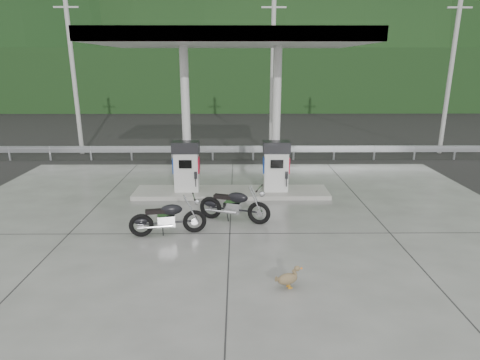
{
  "coord_description": "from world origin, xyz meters",
  "views": [
    {
      "loc": [
        0.21,
        -11.34,
        4.6
      ],
      "look_at": [
        0.3,
        1.0,
        1.0
      ],
      "focal_mm": 30.0,
      "sensor_mm": 36.0,
      "label": 1
    }
  ],
  "objects_px": {
    "gas_pump_right": "(276,166)",
    "motorcycle_left": "(168,218)",
    "motorcycle_right": "(234,205)",
    "gas_pump_left": "(186,166)",
    "duck": "(287,279)"
  },
  "relations": [
    {
      "from": "motorcycle_left",
      "to": "duck",
      "type": "bearing_deg",
      "value": -54.32
    },
    {
      "from": "motorcycle_right",
      "to": "duck",
      "type": "relative_size",
      "value": 3.73
    },
    {
      "from": "gas_pump_right",
      "to": "motorcycle_left",
      "type": "distance_m",
      "value": 4.86
    },
    {
      "from": "motorcycle_left",
      "to": "duck",
      "type": "xyz_separation_m",
      "value": [
        2.97,
        -2.8,
        -0.27
      ]
    },
    {
      "from": "gas_pump_left",
      "to": "duck",
      "type": "relative_size",
      "value": 3.23
    },
    {
      "from": "gas_pump_left",
      "to": "motorcycle_left",
      "type": "xyz_separation_m",
      "value": [
        -0.1,
        -3.52,
        -0.58
      ]
    },
    {
      "from": "gas_pump_left",
      "to": "gas_pump_right",
      "type": "height_order",
      "value": "same"
    },
    {
      "from": "gas_pump_right",
      "to": "motorcycle_left",
      "type": "relative_size",
      "value": 0.91
    },
    {
      "from": "gas_pump_left",
      "to": "motorcycle_right",
      "type": "bearing_deg",
      "value": -56.02
    },
    {
      "from": "motorcycle_right",
      "to": "motorcycle_left",
      "type": "bearing_deg",
      "value": -133.89
    },
    {
      "from": "gas_pump_left",
      "to": "motorcycle_left",
      "type": "height_order",
      "value": "gas_pump_left"
    },
    {
      "from": "gas_pump_right",
      "to": "motorcycle_right",
      "type": "bearing_deg",
      "value": -120.06
    },
    {
      "from": "gas_pump_right",
      "to": "motorcycle_left",
      "type": "height_order",
      "value": "gas_pump_right"
    },
    {
      "from": "gas_pump_left",
      "to": "motorcycle_right",
      "type": "height_order",
      "value": "gas_pump_left"
    },
    {
      "from": "gas_pump_right",
      "to": "duck",
      "type": "distance_m",
      "value": 6.39
    }
  ]
}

